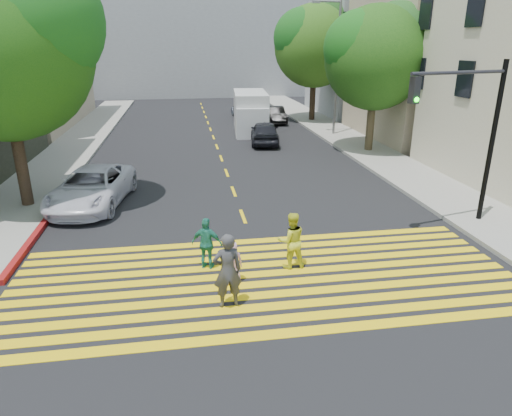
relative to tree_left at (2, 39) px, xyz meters
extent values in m
plane|color=black|center=(7.90, -8.25, -6.06)|extent=(120.00, 120.00, 0.00)
cube|color=gray|center=(-0.60, 13.75, -5.98)|extent=(3.00, 40.00, 0.15)
cube|color=gray|center=(16.40, 6.75, -5.98)|extent=(3.00, 60.00, 0.15)
cube|color=maroon|center=(1.00, -2.25, -5.98)|extent=(0.20, 8.00, 0.16)
cube|color=yellow|center=(7.90, -9.45, -6.05)|extent=(13.40, 0.35, 0.01)
cube|color=yellow|center=(7.90, -8.90, -6.05)|extent=(13.40, 0.35, 0.01)
cube|color=yellow|center=(7.90, -8.35, -6.05)|extent=(13.40, 0.35, 0.01)
cube|color=yellow|center=(7.90, -7.80, -6.05)|extent=(13.40, 0.35, 0.01)
cube|color=yellow|center=(7.90, -7.25, -6.05)|extent=(13.40, 0.35, 0.01)
cube|color=yellow|center=(7.90, -6.70, -6.05)|extent=(13.40, 0.35, 0.01)
cube|color=yellow|center=(7.90, -6.15, -6.05)|extent=(13.40, 0.35, 0.01)
cube|color=yellow|center=(7.90, -5.60, -6.05)|extent=(13.40, 0.35, 0.01)
cube|color=yellow|center=(7.90, -5.05, -6.05)|extent=(13.40, 0.35, 0.01)
cube|color=yellow|center=(7.90, -4.50, -6.05)|extent=(13.40, 0.35, 0.01)
cube|color=yellow|center=(7.90, -2.25, -6.05)|extent=(0.12, 1.40, 0.01)
cube|color=yellow|center=(7.90, 0.75, -6.05)|extent=(0.12, 1.40, 0.01)
cube|color=yellow|center=(7.90, 3.75, -6.05)|extent=(0.12, 1.40, 0.01)
cube|color=yellow|center=(7.90, 6.75, -6.05)|extent=(0.12, 1.40, 0.01)
cube|color=yellow|center=(7.90, 9.75, -6.05)|extent=(0.12, 1.40, 0.01)
cube|color=yellow|center=(7.90, 12.75, -6.05)|extent=(0.12, 1.40, 0.01)
cube|color=yellow|center=(7.90, 15.75, -6.05)|extent=(0.12, 1.40, 0.01)
cube|color=yellow|center=(7.90, 18.75, -6.05)|extent=(0.12, 1.40, 0.01)
cube|color=yellow|center=(7.90, 21.75, -6.05)|extent=(0.12, 1.40, 0.01)
cube|color=yellow|center=(7.90, 24.75, -6.05)|extent=(0.12, 1.40, 0.01)
cube|color=yellow|center=(7.90, 27.75, -6.05)|extent=(0.12, 1.40, 0.01)
cube|color=yellow|center=(7.90, 30.75, -6.05)|extent=(0.12, 1.40, 0.01)
cube|color=tan|center=(22.90, 10.75, -1.06)|extent=(10.00, 10.00, 10.00)
cube|color=gray|center=(22.90, 21.75, -1.06)|extent=(10.00, 10.00, 10.00)
cube|color=gray|center=(7.90, 39.75, -0.06)|extent=(30.00, 8.00, 12.00)
cylinder|color=black|center=(-0.09, 0.00, -4.44)|extent=(0.55, 0.55, 3.23)
sphere|color=#1B5213|center=(-0.09, 0.00, -0.34)|extent=(8.01, 8.01, 6.22)
sphere|color=#1B601F|center=(1.18, -0.16, 0.60)|extent=(6.00, 6.00, 4.66)
cylinder|color=#403321|center=(16.44, 6.94, -4.58)|extent=(0.48, 0.48, 2.95)
sphere|color=#0F3C0E|center=(16.44, 6.94, -0.89)|extent=(6.06, 6.06, 5.55)
sphere|color=#203E14|center=(17.57, 7.13, -0.06)|extent=(4.54, 4.54, 4.16)
sphere|color=#14640F|center=(15.45, 6.84, -0.34)|extent=(4.24, 4.24, 3.88)
cylinder|color=black|center=(16.19, 18.09, -4.44)|extent=(0.48, 0.48, 3.24)
sphere|color=#163A0A|center=(16.19, 18.09, -0.35)|extent=(6.52, 6.52, 6.17)
sphere|color=black|center=(17.40, 18.47, 0.58)|extent=(4.89, 4.89, 4.63)
sphere|color=#114213|center=(15.12, 17.82, 0.27)|extent=(4.57, 4.57, 4.32)
imported|color=#3A3A3D|center=(6.76, -8.13, -5.12)|extent=(0.73, 0.52, 1.87)
imported|color=yellow|center=(8.70, -6.41, -5.24)|extent=(0.82, 0.65, 1.62)
imported|color=#F1ABD3|center=(6.99, -7.03, -5.47)|extent=(0.64, 0.48, 1.17)
imported|color=#25806C|center=(6.40, -6.09, -5.31)|extent=(0.94, 0.66, 1.49)
imported|color=silver|center=(2.33, -0.09, -5.34)|extent=(3.13, 5.45, 1.43)
imported|color=black|center=(10.92, 10.13, -5.34)|extent=(2.23, 4.37, 1.43)
imported|color=#969CAD|center=(11.15, 20.78, -5.39)|extent=(2.06, 4.69, 1.34)
imported|color=black|center=(13.14, 17.84, -5.43)|extent=(1.43, 3.83, 1.25)
cube|color=silver|center=(10.68, 14.56, -4.68)|extent=(2.69, 5.66, 2.74)
cube|color=silver|center=(10.46, 12.16, -5.07)|extent=(2.20, 1.50, 1.98)
cylinder|color=#272727|center=(9.62, 12.67, -5.67)|extent=(0.34, 0.79, 0.77)
cylinder|color=#282727|center=(11.37, 12.51, -5.67)|extent=(0.34, 0.79, 0.77)
cylinder|color=black|center=(9.98, 16.61, -5.67)|extent=(0.34, 0.79, 0.77)
cylinder|color=black|center=(11.73, 16.45, -5.67)|extent=(0.34, 0.79, 0.77)
cylinder|color=black|center=(16.00, -4.14, -3.32)|extent=(0.20, 0.20, 5.48)
cylinder|color=#323239|center=(14.22, -4.56, -0.94)|extent=(3.58, 0.94, 0.11)
cube|color=black|center=(12.62, -4.93, -1.40)|extent=(0.29, 0.29, 0.77)
sphere|color=#13F812|center=(12.65, -5.06, -1.66)|extent=(0.18, 0.18, 0.15)
cylinder|color=slate|center=(16.02, 12.05, -1.78)|extent=(0.16, 0.16, 8.55)
cylinder|color=gray|center=(15.16, 12.00, 2.30)|extent=(1.71, 0.22, 0.11)
cube|color=gray|center=(14.41, 11.95, 2.25)|extent=(0.49, 0.24, 0.14)
camera|label=1|loc=(5.91, -17.63, -0.11)|focal=32.00mm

